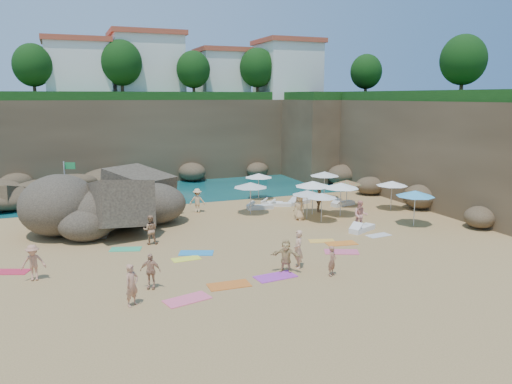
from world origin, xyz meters
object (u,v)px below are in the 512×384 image
object	(u,v)px
person_stand_4	(300,207)
person_stand_5	(98,196)
parasol_1	(250,185)
rock_outcrop	(127,229)
person_stand_6	(298,249)
flag_pole	(67,182)
parasol_2	(325,174)
parasol_0	(259,176)
person_stand_2	(197,201)
person_stand_3	(319,200)
lounger_0	(260,207)
person_stand_0	(132,285)
person_stand_1	(150,230)

from	to	relation	value
person_stand_4	person_stand_5	size ratio (longest dim) A/B	0.97
parasol_1	rock_outcrop	bearing A→B (deg)	-174.30
rock_outcrop	person_stand_6	world-z (taller)	person_stand_6
person_stand_4	person_stand_5	distance (m)	15.33
rock_outcrop	flag_pole	distance (m)	5.91
parasol_2	parasol_0	bearing A→B (deg)	160.57
person_stand_2	person_stand_3	world-z (taller)	person_stand_3
flag_pole	lounger_0	bearing A→B (deg)	-8.49
parasol_2	person_stand_5	bearing A→B (deg)	170.27
lounger_0	person_stand_5	bearing A→B (deg)	163.60
person_stand_0	person_stand_1	world-z (taller)	person_stand_0
parasol_1	person_stand_6	distance (m)	11.81
person_stand_6	parasol_0	bearing A→B (deg)	174.79
rock_outcrop	person_stand_2	bearing A→B (deg)	27.00
rock_outcrop	flag_pole	bearing A→B (deg)	129.29
flag_pole	person_stand_4	size ratio (longest dim) A/B	2.23
parasol_1	lounger_0	size ratio (longest dim) A/B	1.23
flag_pole	parasol_0	bearing A→B (deg)	5.74
person_stand_1	person_stand_5	bearing A→B (deg)	-66.85
parasol_2	lounger_0	xyz separation A→B (m)	(-6.41, -1.68, -1.93)
parasol_1	person_stand_1	world-z (taller)	parasol_1
parasol_2	person_stand_4	xyz separation A→B (m)	(-5.12, -5.74, -1.19)
person_stand_1	person_stand_0	bearing A→B (deg)	87.79
parasol_1	person_stand_4	world-z (taller)	parasol_1
person_stand_4	person_stand_5	world-z (taller)	person_stand_5
parasol_0	person_stand_1	world-z (taller)	parasol_0
parasol_2	person_stand_3	distance (m)	5.05
parasol_1	person_stand_2	world-z (taller)	parasol_1
rock_outcrop	person_stand_6	size ratio (longest dim) A/B	4.72
parasol_2	person_stand_0	world-z (taller)	parasol_2
lounger_0	person_stand_1	bearing A→B (deg)	-140.40
parasol_2	person_stand_0	distance (m)	24.05
lounger_0	person_stand_0	distance (m)	18.41
parasol_2	person_stand_1	distance (m)	17.49
flag_pole	person_stand_4	distance (m)	16.02
parasol_0	parasol_1	world-z (taller)	parasol_1
rock_outcrop	person_stand_6	bearing A→B (deg)	-57.02
rock_outcrop	parasol_2	distance (m)	17.04
person_stand_2	lounger_0	bearing A→B (deg)	-165.87
person_stand_2	person_stand_6	distance (m)	13.55
rock_outcrop	parasol_1	xyz separation A→B (m)	(8.85, 0.88, 2.14)
parasol_2	person_stand_3	bearing A→B (deg)	-123.51
person_stand_0	parasol_2	bearing A→B (deg)	5.75
person_stand_4	person_stand_6	distance (m)	9.80
parasol_1	person_stand_2	distance (m)	4.11
parasol_0	parasol_2	world-z (taller)	parasol_2
person_stand_3	person_stand_0	bearing A→B (deg)	171.96
flag_pole	rock_outcrop	bearing A→B (deg)	-50.71
rock_outcrop	person_stand_2	world-z (taller)	rock_outcrop
flag_pole	parasol_1	world-z (taller)	flag_pole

